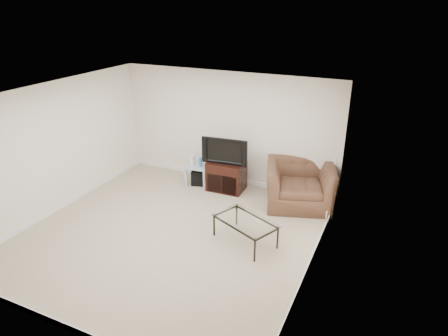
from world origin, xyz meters
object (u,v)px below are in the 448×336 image
at_px(coffee_table, 245,231).
at_px(side_table, 199,174).
at_px(subwoofer, 200,177).
at_px(tv_stand, 226,176).
at_px(recliner, 300,178).
at_px(television, 226,150).

bearing_deg(coffee_table, side_table, 136.39).
height_order(side_table, subwoofer, side_table).
relative_size(tv_stand, recliner, 0.59).
xyz_separation_m(television, recliner, (1.62, 0.03, -0.36)).
bearing_deg(television, side_table, 171.64).
distance_m(recliner, coffee_table, 1.84).
relative_size(tv_stand, side_table, 1.63).
bearing_deg(subwoofer, television, -4.74).
xyz_separation_m(side_table, subwoofer, (0.03, 0.02, -0.07)).
bearing_deg(coffee_table, subwoofer, 135.61).
relative_size(side_table, subwoofer, 1.37).
relative_size(television, recliner, 0.70).
height_order(tv_stand, recliner, recliner).
xyz_separation_m(tv_stand, coffee_table, (1.14, -1.74, -0.11)).
bearing_deg(recliner, side_table, 162.28).
relative_size(side_table, recliner, 0.36).
height_order(tv_stand, side_table, tv_stand).
relative_size(tv_stand, subwoofer, 2.23).
bearing_deg(tv_stand, television, -90.00).
bearing_deg(tv_stand, coffee_table, -58.62).
xyz_separation_m(television, subwoofer, (-0.66, 0.06, -0.77)).
distance_m(tv_stand, subwoofer, 0.68).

